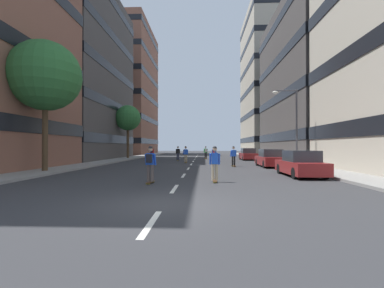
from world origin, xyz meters
name	(u,v)px	position (x,y,z in m)	size (l,w,h in m)	color
ground_plane	(193,161)	(0.00, 23.45, 0.00)	(140.71, 140.71, 0.00)	#333335
sidewalk_left	(122,159)	(-9.42, 26.38, 0.07)	(2.61, 64.49, 0.14)	gray
sidewalk_right	(268,160)	(9.42, 26.38, 0.07)	(2.61, 64.49, 0.14)	gray
lane_markings	(193,161)	(0.00, 23.00, 0.00)	(0.16, 52.20, 0.01)	silver
building_left_mid	(60,75)	(-18.28, 27.30, 11.40)	(15.23, 18.83, 22.62)	#4C4744
building_left_far	(118,91)	(-18.28, 51.90, 14.35)	(15.23, 18.96, 28.51)	brown
building_right_mid	(335,83)	(18.28, 27.30, 9.98)	(15.23, 20.45, 19.77)	#4C4744
building_right_far	(281,83)	(18.28, 51.90, 15.77)	(15.23, 18.97, 31.35)	#B2A893
parked_car_near	(248,155)	(6.91, 26.58, 0.70)	(1.82, 4.40, 1.52)	maroon
parked_car_mid	(270,159)	(6.91, 15.07, 0.70)	(1.82, 4.40, 1.52)	maroon
parked_car_far	(300,164)	(6.91, 7.91, 0.70)	(1.82, 4.40, 1.52)	maroon
street_tree_near	(45,76)	(-9.42, 9.37, 6.48)	(4.68, 4.68, 8.70)	#4C3823
street_tree_mid	(128,118)	(-9.42, 29.01, 5.71)	(3.55, 3.55, 7.39)	#4C3823
streetlamp_right	(292,119)	(8.79, 15.09, 4.14)	(2.13, 0.30, 6.50)	#3F3F44
skater_0	(206,152)	(1.50, 29.26, 1.02)	(0.57, 0.92, 1.78)	brown
skater_1	(214,153)	(2.43, 23.29, 1.02)	(0.56, 0.92, 1.78)	brown
skater_2	(186,154)	(-0.71, 20.47, 0.98)	(0.56, 0.92, 1.78)	brown
skater_3	(234,155)	(3.80, 15.23, 0.98)	(0.56, 0.92, 1.78)	brown
skater_4	(215,162)	(1.76, 5.10, 0.98)	(0.53, 0.90, 1.78)	brown
skater_5	(150,162)	(-1.32, 4.46, 1.02)	(0.55, 0.92, 1.78)	brown
skater_6	(178,153)	(-1.98, 24.98, 0.98)	(0.54, 0.91, 1.78)	brown
skater_7	(152,152)	(-5.35, 25.51, 1.02)	(0.55, 0.92, 1.78)	brown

